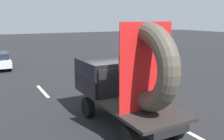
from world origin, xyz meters
name	(u,v)px	position (x,y,z in m)	size (l,w,h in m)	color
ground_plane	(126,120)	(0.00, 0.00, 0.00)	(120.00, 120.00, 0.00)	black
flatbed_truck	(122,79)	(-0.30, -0.15, 1.75)	(2.02, 5.13, 3.82)	black
lane_dash_left_far	(43,91)	(-1.98, 5.50, 0.00)	(2.53, 0.16, 0.01)	beige
lane_dash_right_near	(189,133)	(1.37, -1.98, 0.00)	(2.59, 0.16, 0.01)	beige
lane_dash_right_far	(95,82)	(1.37, 5.87, 0.00)	(2.11, 0.16, 0.01)	beige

